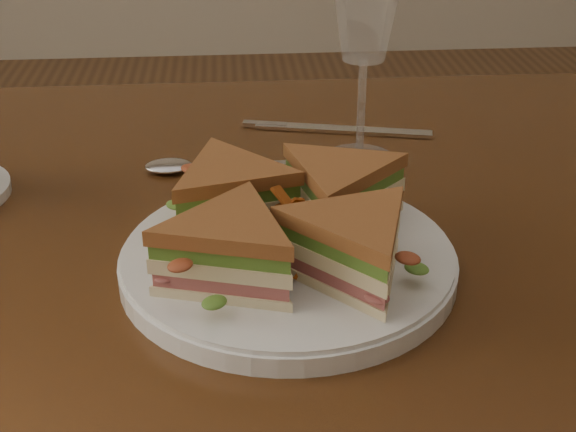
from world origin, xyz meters
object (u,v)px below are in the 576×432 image
(sandwich_wedges, at_px, (288,222))
(spoon, at_px, (191,166))
(knife, at_px, (330,130))
(wine_glass, at_px, (366,7))
(table, at_px, (226,320))
(plate, at_px, (288,262))

(sandwich_wedges, height_order, spoon, sandwich_wedges)
(knife, height_order, wine_glass, wine_glass)
(table, distance_m, knife, 0.27)
(plate, bearing_deg, wine_glass, 66.42)
(plate, bearing_deg, table, 125.96)
(spoon, xyz_separation_m, wine_glass, (0.17, 0.01, 0.16))
(knife, bearing_deg, plate, -90.78)
(knife, relative_size, wine_glass, 0.95)
(sandwich_wedges, bearing_deg, spoon, 112.67)
(sandwich_wedges, relative_size, wine_glass, 1.18)
(spoon, bearing_deg, knife, 30.11)
(sandwich_wedges, bearing_deg, wine_glass, 66.42)
(sandwich_wedges, bearing_deg, plate, -116.57)
(spoon, distance_m, wine_glass, 0.23)
(table, bearing_deg, plate, -54.04)
(plate, height_order, wine_glass, wine_glass)
(knife, bearing_deg, table, -106.79)
(plate, xyz_separation_m, wine_glass, (0.09, 0.21, 0.15))
(plate, distance_m, knife, 0.30)
(spoon, height_order, knife, spoon)
(spoon, bearing_deg, wine_glass, 2.36)
(sandwich_wedges, relative_size, spoon, 1.44)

